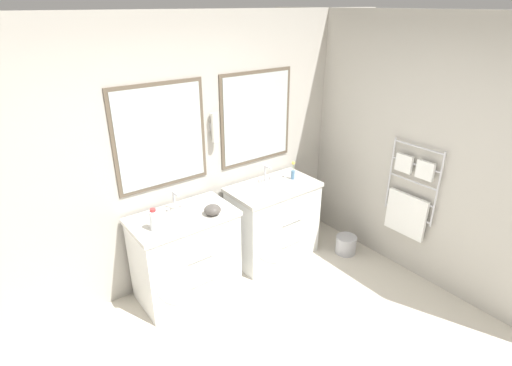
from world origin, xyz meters
TOP-DOWN VIEW (x-y plane):
  - wall_back at (0.02, 1.99)m, footprint 5.60×0.15m
  - wall_right at (2.03, 0.88)m, footprint 0.13×3.94m
  - vanity_left at (-0.07, 1.61)m, footprint 0.97×0.62m
  - vanity_right at (1.01, 1.61)m, footprint 0.97×0.62m
  - faucet_left at (-0.07, 1.78)m, footprint 0.17×0.12m
  - faucet_right at (1.01, 1.78)m, footprint 0.17×0.12m
  - toiletry_bottle at (-0.38, 1.55)m, footprint 0.08×0.08m
  - amenity_bowl at (0.16, 1.49)m, footprint 0.16×0.16m
  - flower_vase at (1.29, 1.65)m, footprint 0.04×0.04m
  - waste_bin at (1.71, 1.16)m, footprint 0.24×0.24m

SIDE VIEW (x-z plane):
  - waste_bin at x=1.71m, z-range 0.01..0.21m
  - vanity_left at x=-0.07m, z-range 0.01..0.87m
  - vanity_right at x=1.01m, z-range 0.01..0.87m
  - amenity_bowl at x=0.16m, z-range 0.87..0.96m
  - flower_vase at x=1.29m, z-range 0.85..1.06m
  - faucet_left at x=-0.07m, z-range 0.86..1.05m
  - faucet_right at x=1.01m, z-range 0.86..1.05m
  - toiletry_bottle at x=-0.38m, z-range 0.86..1.07m
  - wall_right at x=2.03m, z-range -0.01..2.59m
  - wall_back at x=0.02m, z-range 0.01..2.61m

